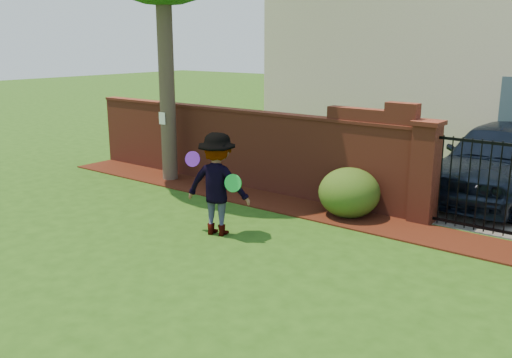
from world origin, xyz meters
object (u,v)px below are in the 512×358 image
Objects in this scene: frisbee_green at (233,183)px; car at (497,162)px; frisbee_purple at (193,159)px; man at (216,185)px.

car is at bearing 61.16° from frisbee_green.
car is 5.79m from frisbee_green.
frisbee_green is at bearing 14.17° from frisbee_purple.
man is (-3.19, -5.03, 0.06)m from car.
car is 2.74× the size of man.
man is at bearing -118.04° from car.
man is 0.59m from frisbee_purple.
car is at bearing 56.20° from frisbee_purple.
car is 6.34m from frisbee_purple.
car is 16.08× the size of frisbee_green.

